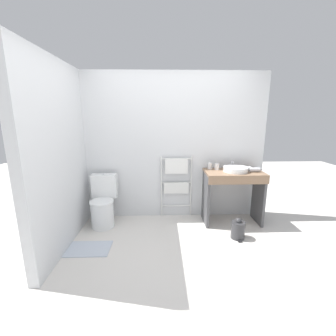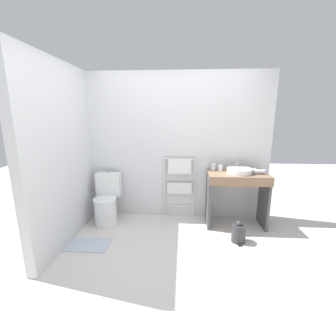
{
  "view_description": "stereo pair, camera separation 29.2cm",
  "coord_description": "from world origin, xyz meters",
  "px_view_note": "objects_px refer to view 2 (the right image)",
  "views": [
    {
      "loc": [
        -0.17,
        -2.31,
        1.71
      ],
      "look_at": [
        -0.08,
        0.76,
        1.0
      ],
      "focal_mm": 24.0,
      "sensor_mm": 36.0,
      "label": 1
    },
    {
      "loc": [
        0.12,
        -2.31,
        1.71
      ],
      "look_at": [
        -0.08,
        0.76,
        1.0
      ],
      "focal_mm": 24.0,
      "sensor_mm": 36.0,
      "label": 2
    }
  ],
  "objects_px": {
    "sink_basin": "(239,171)",
    "trash_bin": "(239,233)",
    "hair_dryer": "(260,171)",
    "towel_radiator": "(179,178)",
    "cup_near_wall": "(214,167)",
    "toilet": "(107,202)",
    "cup_near_edge": "(220,168)"
  },
  "relations": [
    {
      "from": "trash_bin",
      "to": "towel_radiator",
      "type": "bearing_deg",
      "value": 138.65
    },
    {
      "from": "cup_near_edge",
      "to": "towel_radiator",
      "type": "bearing_deg",
      "value": 170.46
    },
    {
      "from": "hair_dryer",
      "to": "cup_near_edge",
      "type": "bearing_deg",
      "value": 165.15
    },
    {
      "from": "towel_radiator",
      "to": "hair_dryer",
      "type": "height_order",
      "value": "towel_radiator"
    },
    {
      "from": "towel_radiator",
      "to": "cup_near_wall",
      "type": "relative_size",
      "value": 10.29
    },
    {
      "from": "sink_basin",
      "to": "trash_bin",
      "type": "bearing_deg",
      "value": -98.5
    },
    {
      "from": "sink_basin",
      "to": "hair_dryer",
      "type": "xyz_separation_m",
      "value": [
        0.29,
        -0.02,
        -0.01
      ]
    },
    {
      "from": "hair_dryer",
      "to": "trash_bin",
      "type": "height_order",
      "value": "hair_dryer"
    },
    {
      "from": "cup_near_edge",
      "to": "hair_dryer",
      "type": "height_order",
      "value": "cup_near_edge"
    },
    {
      "from": "sink_basin",
      "to": "toilet",
      "type": "bearing_deg",
      "value": -179.44
    },
    {
      "from": "toilet",
      "to": "sink_basin",
      "type": "height_order",
      "value": "sink_basin"
    },
    {
      "from": "cup_near_wall",
      "to": "cup_near_edge",
      "type": "bearing_deg",
      "value": -30.28
    },
    {
      "from": "cup_near_wall",
      "to": "trash_bin",
      "type": "relative_size",
      "value": 0.33
    },
    {
      "from": "cup_near_edge",
      "to": "hair_dryer",
      "type": "distance_m",
      "value": 0.58
    },
    {
      "from": "sink_basin",
      "to": "cup_near_wall",
      "type": "height_order",
      "value": "cup_near_wall"
    },
    {
      "from": "toilet",
      "to": "sink_basin",
      "type": "bearing_deg",
      "value": 0.56
    },
    {
      "from": "cup_near_edge",
      "to": "cup_near_wall",
      "type": "bearing_deg",
      "value": 149.72
    },
    {
      "from": "trash_bin",
      "to": "cup_near_edge",
      "type": "bearing_deg",
      "value": 106.88
    },
    {
      "from": "toilet",
      "to": "sink_basin",
      "type": "distance_m",
      "value": 2.16
    },
    {
      "from": "cup_near_wall",
      "to": "hair_dryer",
      "type": "relative_size",
      "value": 0.48
    },
    {
      "from": "toilet",
      "to": "cup_near_wall",
      "type": "relative_size",
      "value": 7.8
    },
    {
      "from": "trash_bin",
      "to": "toilet",
      "type": "bearing_deg",
      "value": 166.73
    },
    {
      "from": "towel_radiator",
      "to": "hair_dryer",
      "type": "bearing_deg",
      "value": -12.03
    },
    {
      "from": "toilet",
      "to": "trash_bin",
      "type": "relative_size",
      "value": 2.61
    },
    {
      "from": "towel_radiator",
      "to": "trash_bin",
      "type": "relative_size",
      "value": 3.44
    },
    {
      "from": "sink_basin",
      "to": "cup_near_edge",
      "type": "relative_size",
      "value": 3.78
    },
    {
      "from": "sink_basin",
      "to": "trash_bin",
      "type": "distance_m",
      "value": 0.92
    },
    {
      "from": "sink_basin",
      "to": "cup_near_edge",
      "type": "height_order",
      "value": "cup_near_edge"
    },
    {
      "from": "towel_radiator",
      "to": "trash_bin",
      "type": "bearing_deg",
      "value": -41.35
    },
    {
      "from": "hair_dryer",
      "to": "trash_bin",
      "type": "distance_m",
      "value": 0.97
    },
    {
      "from": "towel_radiator",
      "to": "cup_near_wall",
      "type": "xyz_separation_m",
      "value": [
        0.55,
        -0.05,
        0.22
      ]
    },
    {
      "from": "toilet",
      "to": "cup_near_edge",
      "type": "distance_m",
      "value": 1.92
    }
  ]
}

